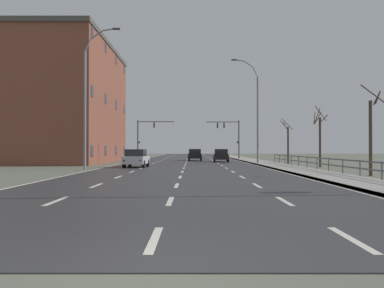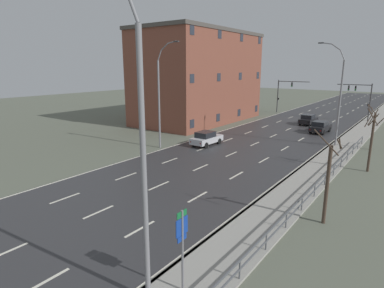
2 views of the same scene
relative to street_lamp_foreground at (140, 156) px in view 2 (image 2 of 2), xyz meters
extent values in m
cube|color=#5B6051|center=(-7.46, 38.82, -5.65)|extent=(160.00, 160.00, 0.12)
cube|color=#303033|center=(-7.46, 50.82, -5.58)|extent=(14.00, 120.00, 0.02)
cube|color=beige|center=(-10.96, 3.62, -5.57)|extent=(0.16, 2.20, 0.01)
cube|color=beige|center=(-10.96, 9.02, -5.57)|extent=(0.16, 2.20, 0.01)
cube|color=beige|center=(-10.96, 14.42, -5.57)|extent=(0.16, 2.20, 0.01)
cube|color=beige|center=(-10.96, 19.82, -5.57)|extent=(0.16, 2.20, 0.01)
cube|color=beige|center=(-10.96, 25.22, -5.57)|extent=(0.16, 2.20, 0.01)
cube|color=beige|center=(-10.96, 30.62, -5.57)|extent=(0.16, 2.20, 0.01)
cube|color=beige|center=(-10.96, 36.02, -5.57)|extent=(0.16, 2.20, 0.01)
cube|color=beige|center=(-10.96, 41.42, -5.57)|extent=(0.16, 2.20, 0.01)
cube|color=beige|center=(-10.96, 46.82, -5.57)|extent=(0.16, 2.20, 0.01)
cube|color=beige|center=(-10.96, 52.22, -5.57)|extent=(0.16, 2.20, 0.01)
cube|color=beige|center=(-10.96, 57.62, -5.57)|extent=(0.16, 2.20, 0.01)
cube|color=beige|center=(-10.96, 63.02, -5.57)|extent=(0.16, 2.20, 0.01)
cube|color=beige|center=(-10.96, 68.42, -5.57)|extent=(0.16, 2.20, 0.01)
cube|color=beige|center=(-10.96, 73.82, -5.57)|extent=(0.16, 2.20, 0.01)
cube|color=beige|center=(-10.96, 79.22, -5.57)|extent=(0.16, 2.20, 0.01)
cube|color=beige|center=(-10.96, 84.62, -5.57)|extent=(0.16, 2.20, 0.01)
cube|color=beige|center=(-10.96, 90.02, -5.57)|extent=(0.16, 2.20, 0.01)
cube|color=beige|center=(-10.96, 95.42, -5.57)|extent=(0.16, 2.20, 0.01)
cube|color=beige|center=(-10.96, 100.82, -5.57)|extent=(0.16, 2.20, 0.01)
cube|color=beige|center=(-10.96, 106.22, -5.57)|extent=(0.16, 2.20, 0.01)
cube|color=beige|center=(-7.46, -1.78, -5.57)|extent=(0.16, 2.20, 0.01)
cube|color=beige|center=(-7.46, 3.62, -5.57)|extent=(0.16, 2.20, 0.01)
cube|color=beige|center=(-7.46, 9.02, -5.57)|extent=(0.16, 2.20, 0.01)
cube|color=beige|center=(-7.46, 14.42, -5.57)|extent=(0.16, 2.20, 0.01)
cube|color=beige|center=(-7.46, 19.82, -5.57)|extent=(0.16, 2.20, 0.01)
cube|color=beige|center=(-7.46, 25.22, -5.57)|extent=(0.16, 2.20, 0.01)
cube|color=beige|center=(-7.46, 30.62, -5.57)|extent=(0.16, 2.20, 0.01)
cube|color=beige|center=(-7.46, 36.02, -5.57)|extent=(0.16, 2.20, 0.01)
cube|color=beige|center=(-7.46, 41.42, -5.57)|extent=(0.16, 2.20, 0.01)
cube|color=beige|center=(-7.46, 46.82, -5.57)|extent=(0.16, 2.20, 0.01)
cube|color=beige|center=(-7.46, 52.22, -5.57)|extent=(0.16, 2.20, 0.01)
cube|color=beige|center=(-7.46, 57.62, -5.57)|extent=(0.16, 2.20, 0.01)
cube|color=beige|center=(-7.46, 63.02, -5.57)|extent=(0.16, 2.20, 0.01)
cube|color=beige|center=(-7.46, 68.42, -5.57)|extent=(0.16, 2.20, 0.01)
cube|color=beige|center=(-7.46, 73.82, -5.57)|extent=(0.16, 2.20, 0.01)
cube|color=beige|center=(-7.46, 79.22, -5.57)|extent=(0.16, 2.20, 0.01)
cube|color=beige|center=(-7.46, 84.62, -5.57)|extent=(0.16, 2.20, 0.01)
cube|color=beige|center=(-7.46, 90.02, -5.57)|extent=(0.16, 2.20, 0.01)
cube|color=beige|center=(-7.46, 95.42, -5.57)|extent=(0.16, 2.20, 0.01)
cube|color=beige|center=(-7.46, 100.82, -5.57)|extent=(0.16, 2.20, 0.01)
cube|color=beige|center=(-7.46, 106.22, -5.57)|extent=(0.16, 2.20, 0.01)
cube|color=beige|center=(-3.96, -1.78, -5.57)|extent=(0.16, 2.20, 0.01)
cube|color=beige|center=(-3.96, 3.62, -5.57)|extent=(0.16, 2.20, 0.01)
cube|color=beige|center=(-3.96, 9.02, -5.57)|extent=(0.16, 2.20, 0.01)
cube|color=beige|center=(-3.96, 14.42, -5.57)|extent=(0.16, 2.20, 0.01)
cube|color=beige|center=(-3.96, 19.82, -5.57)|extent=(0.16, 2.20, 0.01)
cube|color=beige|center=(-3.96, 25.22, -5.57)|extent=(0.16, 2.20, 0.01)
cube|color=beige|center=(-3.96, 30.62, -5.57)|extent=(0.16, 2.20, 0.01)
cube|color=beige|center=(-3.96, 36.02, -5.57)|extent=(0.16, 2.20, 0.01)
cube|color=beige|center=(-3.96, 41.42, -5.57)|extent=(0.16, 2.20, 0.01)
cube|color=beige|center=(-3.96, 46.82, -5.57)|extent=(0.16, 2.20, 0.01)
cube|color=beige|center=(-3.96, 52.22, -5.57)|extent=(0.16, 2.20, 0.01)
cube|color=beige|center=(-3.96, 57.62, -5.57)|extent=(0.16, 2.20, 0.01)
cube|color=beige|center=(-3.96, 63.02, -5.57)|extent=(0.16, 2.20, 0.01)
cube|color=beige|center=(-3.96, 68.42, -5.57)|extent=(0.16, 2.20, 0.01)
cube|color=beige|center=(-3.96, 73.82, -5.57)|extent=(0.16, 2.20, 0.01)
cube|color=beige|center=(-3.96, 79.22, -5.57)|extent=(0.16, 2.20, 0.01)
cube|color=beige|center=(-3.96, 84.62, -5.57)|extent=(0.16, 2.20, 0.01)
cube|color=beige|center=(-3.96, 90.02, -5.57)|extent=(0.16, 2.20, 0.01)
cube|color=beige|center=(-3.96, 95.42, -5.57)|extent=(0.16, 2.20, 0.01)
cube|color=beige|center=(-3.96, 100.82, -5.57)|extent=(0.16, 2.20, 0.01)
cube|color=beige|center=(-3.96, 106.22, -5.57)|extent=(0.16, 2.20, 0.01)
cube|color=beige|center=(-0.61, 50.82, -5.57)|extent=(0.16, 120.00, 0.01)
cube|color=beige|center=(-14.31, 50.82, -5.57)|extent=(0.16, 120.00, 0.01)
cube|color=gray|center=(1.04, 50.82, -5.53)|extent=(3.00, 120.00, 0.12)
cube|color=slate|center=(-0.38, 50.82, -5.53)|extent=(0.16, 120.00, 0.12)
cube|color=#515459|center=(2.39, 13.49, -4.64)|extent=(0.06, 36.81, 0.08)
cube|color=#515459|center=(2.39, 13.49, -5.04)|extent=(0.06, 36.81, 0.08)
cylinder|color=#515459|center=(2.39, 2.97, -5.09)|extent=(0.07, 0.07, 1.00)
cylinder|color=#515459|center=(2.39, 5.60, -5.09)|extent=(0.07, 0.07, 1.00)
cylinder|color=#515459|center=(2.39, 8.23, -5.09)|extent=(0.07, 0.07, 1.00)
cylinder|color=#515459|center=(2.39, 10.86, -5.09)|extent=(0.07, 0.07, 1.00)
cylinder|color=#515459|center=(2.39, 13.49, -5.09)|extent=(0.07, 0.07, 1.00)
cylinder|color=#515459|center=(2.39, 16.12, -5.09)|extent=(0.07, 0.07, 1.00)
cylinder|color=#515459|center=(2.39, 18.75, -5.09)|extent=(0.07, 0.07, 1.00)
cylinder|color=#515459|center=(2.39, 21.38, -5.09)|extent=(0.07, 0.07, 1.00)
cylinder|color=#515459|center=(2.39, 24.00, -5.09)|extent=(0.07, 0.07, 1.00)
cylinder|color=#515459|center=(2.39, 26.63, -5.09)|extent=(0.07, 0.07, 1.00)
cylinder|color=#515459|center=(2.39, 29.26, -5.09)|extent=(0.07, 0.07, 1.00)
cylinder|color=#515459|center=(2.39, 31.89, -5.09)|extent=(0.07, 0.07, 1.00)
cylinder|color=slate|center=(0.14, 0.00, -0.67)|extent=(0.20, 0.20, 9.83)
cylinder|color=slate|center=(-0.06, 0.00, 4.66)|extent=(0.49, 0.11, 0.87)
cylinder|color=slate|center=(0.14, 29.44, -0.99)|extent=(0.20, 0.20, 9.20)
cylinder|color=slate|center=(-0.10, 29.44, 4.11)|extent=(0.57, 0.11, 1.06)
cylinder|color=slate|center=(-0.79, 29.44, 4.94)|extent=(0.98, 0.11, 0.73)
cylinder|color=slate|center=(-1.80, 29.44, 5.35)|extent=(1.12, 0.11, 0.30)
cube|color=#333335|center=(-2.35, 29.44, 5.40)|extent=(0.56, 0.24, 0.12)
cylinder|color=slate|center=(-15.06, 17.66, -1.02)|extent=(0.20, 0.20, 9.15)
cylinder|color=slate|center=(-14.83, 17.66, 4.05)|extent=(0.56, 0.11, 1.03)
cylinder|color=slate|center=(-14.16, 17.66, 4.85)|extent=(0.95, 0.11, 0.71)
cylinder|color=slate|center=(-13.18, 17.66, 5.26)|extent=(1.09, 0.11, 0.30)
cube|color=#333335|center=(-12.64, 17.66, 5.30)|extent=(0.56, 0.24, 0.12)
cylinder|color=slate|center=(0.94, 1.07, -3.86)|extent=(0.09, 0.09, 3.46)
cube|color=#146633|center=(0.92, 1.07, -2.28)|extent=(0.03, 0.56, 0.24)
cube|color=#143899|center=(0.92, 1.07, -2.78)|extent=(0.03, 0.68, 0.68)
cube|color=white|center=(0.90, 1.07, -2.78)|extent=(0.01, 0.44, 0.22)
cube|color=#143899|center=(0.92, 1.07, -3.25)|extent=(0.03, 0.52, 0.22)
cylinder|color=#38383A|center=(0.44, 49.84, -2.60)|extent=(0.18, 0.18, 5.98)
cylinder|color=#38383A|center=(-2.10, 49.84, 0.14)|extent=(5.08, 0.12, 0.12)
cube|color=black|center=(-1.85, 49.84, -0.41)|extent=(0.20, 0.28, 0.80)
sphere|color=#2D2D2D|center=(-1.85, 49.69, -0.15)|extent=(0.14, 0.14, 0.14)
sphere|color=#2D2D2D|center=(-1.85, 49.69, -0.41)|extent=(0.14, 0.14, 0.14)
sphere|color=green|center=(-1.85, 49.69, -0.67)|extent=(0.14, 0.14, 0.14)
cube|color=black|center=(-2.86, 49.84, -0.41)|extent=(0.20, 0.28, 0.80)
sphere|color=#2D2D2D|center=(-2.86, 49.69, -0.15)|extent=(0.14, 0.14, 0.14)
sphere|color=#2D2D2D|center=(-2.86, 49.69, -0.41)|extent=(0.14, 0.14, 0.14)
sphere|color=green|center=(-2.86, 49.69, -0.67)|extent=(0.14, 0.14, 0.14)
cube|color=black|center=(0.22, 49.79, -2.99)|extent=(0.18, 0.12, 0.32)
cylinder|color=#38383A|center=(-15.36, 51.54, -2.52)|extent=(0.18, 0.18, 6.14)
cylinder|color=#38383A|center=(-12.50, 51.54, 0.30)|extent=(5.73, 0.12, 0.12)
cube|color=black|center=(-12.78, 51.54, -0.25)|extent=(0.20, 0.28, 0.80)
sphere|color=#2D2D2D|center=(-12.78, 51.39, 0.01)|extent=(0.14, 0.14, 0.14)
sphere|color=#2D2D2D|center=(-12.78, 51.39, -0.25)|extent=(0.14, 0.14, 0.14)
sphere|color=green|center=(-12.78, 51.39, -0.51)|extent=(0.14, 0.14, 0.14)
cube|color=black|center=(-15.14, 51.49, -2.99)|extent=(0.18, 0.12, 0.32)
cube|color=#B7B7BC|center=(-11.61, 21.58, -4.94)|extent=(1.92, 4.16, 0.64)
cube|color=black|center=(-11.62, 21.33, -4.32)|extent=(1.64, 2.06, 0.60)
cube|color=slate|center=(-11.58, 22.28, -4.34)|extent=(1.41, 0.13, 0.51)
cylinder|color=black|center=(-10.75, 22.82, -5.26)|extent=(0.25, 0.67, 0.66)
cylinder|color=black|center=(-12.37, 22.88, -5.26)|extent=(0.25, 0.67, 0.66)
cylinder|color=black|center=(-10.85, 20.28, -5.26)|extent=(0.25, 0.67, 0.66)
cylinder|color=black|center=(-12.47, 20.34, -5.26)|extent=(0.25, 0.67, 0.66)
cube|color=red|center=(-12.35, 19.58, -4.94)|extent=(0.16, 0.05, 0.14)
cube|color=red|center=(-11.03, 19.53, -4.94)|extent=(0.16, 0.05, 0.14)
cube|color=black|center=(-6.40, 41.45, -4.94)|extent=(1.80, 4.12, 0.64)
cube|color=black|center=(-6.40, 41.20, -4.32)|extent=(1.58, 2.01, 0.60)
cube|color=slate|center=(-6.39, 42.15, -4.34)|extent=(1.40, 0.09, 0.51)
cylinder|color=black|center=(-5.58, 42.72, -5.26)|extent=(0.23, 0.66, 0.66)
cylinder|color=black|center=(-7.20, 42.73, -5.26)|extent=(0.23, 0.66, 0.66)
cylinder|color=black|center=(-5.60, 40.17, -5.26)|extent=(0.23, 0.66, 0.66)
cylinder|color=black|center=(-7.22, 40.19, -5.26)|extent=(0.23, 0.66, 0.66)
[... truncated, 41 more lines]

